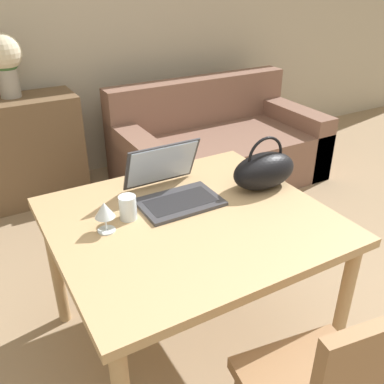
# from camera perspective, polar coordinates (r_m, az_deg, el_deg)

# --- Properties ---
(wall_back) EXTENTS (10.00, 0.06, 2.70)m
(wall_back) POSITION_cam_1_polar(r_m,az_deg,el_deg) (3.72, -17.23, 21.87)
(wall_back) COLOR #BCB29E
(wall_back) RESTS_ON ground_plane
(dining_table) EXTENTS (1.15, 1.03, 0.73)m
(dining_table) POSITION_cam_1_polar(r_m,az_deg,el_deg) (1.88, -0.20, -5.50)
(dining_table) COLOR tan
(dining_table) RESTS_ON ground_plane
(couch) EXTENTS (1.70, 0.94, 0.82)m
(couch) POSITION_cam_1_polar(r_m,az_deg,el_deg) (3.70, 3.36, 5.77)
(couch) COLOR #7F5B4C
(couch) RESTS_ON ground_plane
(laptop) EXTENTS (0.36, 0.35, 0.24)m
(laptop) POSITION_cam_1_polar(r_m,az_deg,el_deg) (1.97, -2.79, 1.08)
(laptop) COLOR #38383D
(laptop) RESTS_ON dining_table
(drinking_glass) EXTENTS (0.07, 0.07, 0.11)m
(drinking_glass) POSITION_cam_1_polar(r_m,az_deg,el_deg) (1.82, -8.55, -2.06)
(drinking_glass) COLOR silver
(drinking_glass) RESTS_ON dining_table
(wine_glass) EXTENTS (0.08, 0.08, 0.13)m
(wine_glass) POSITION_cam_1_polar(r_m,az_deg,el_deg) (1.73, -11.59, -2.53)
(wine_glass) COLOR silver
(wine_glass) RESTS_ON dining_table
(handbag) EXTENTS (0.33, 0.18, 0.26)m
(handbag) POSITION_cam_1_polar(r_m,az_deg,el_deg) (2.07, 9.60, 2.90)
(handbag) COLOR black
(handbag) RESTS_ON dining_table
(flower_vase) EXTENTS (0.26, 0.26, 0.45)m
(flower_vase) POSITION_cam_1_polar(r_m,az_deg,el_deg) (3.41, -23.78, 15.94)
(flower_vase) COLOR #9E998E
(flower_vase) RESTS_ON sideboard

